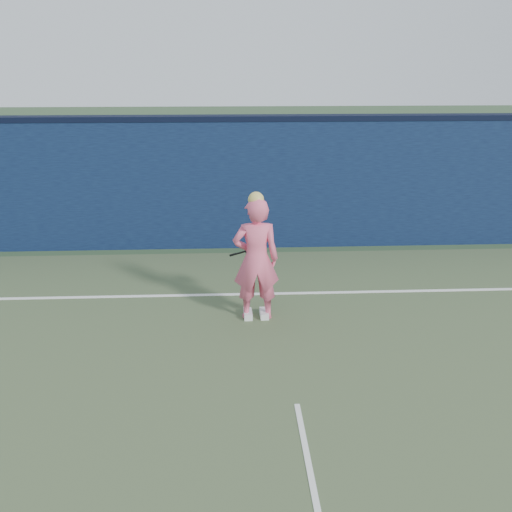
{
  "coord_description": "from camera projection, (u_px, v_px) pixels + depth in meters",
  "views": [
    {
      "loc": [
        -0.69,
        -4.05,
        3.64
      ],
      "look_at": [
        -0.36,
        3.19,
        0.97
      ],
      "focal_mm": 38.0,
      "sensor_mm": 36.0,
      "label": 1
    }
  ],
  "objects": [
    {
      "name": "wall_cap",
      "position": [
        267.0,
        118.0,
        10.3
      ],
      "size": [
        24.0,
        0.42,
        0.1
      ],
      "primitive_type": "cube",
      "color": "black",
      "rests_on": "backstop_wall"
    },
    {
      "name": "racket",
      "position": [
        253.0,
        250.0,
        8.14
      ],
      "size": [
        0.52,
        0.12,
        0.28
      ],
      "rotation": [
        0.0,
        0.0,
        -0.14
      ],
      "color": "black",
      "rests_on": "ground"
    },
    {
      "name": "backstop_wall",
      "position": [
        266.0,
        185.0,
        10.75
      ],
      "size": [
        24.0,
        0.4,
        2.5
      ],
      "primitive_type": "cube",
      "color": "#0B1534",
      "rests_on": "ground"
    },
    {
      "name": "ground",
      "position": [
        309.0,
        469.0,
        5.08
      ],
      "size": [
        80.0,
        80.0,
        0.0
      ],
      "primitive_type": "plane",
      "color": "#31472C",
      "rests_on": "ground"
    },
    {
      "name": "court_lines",
      "position": [
        315.0,
        495.0,
        4.77
      ],
      "size": [
        11.0,
        12.04,
        0.01
      ],
      "color": "white",
      "rests_on": "court_surface"
    },
    {
      "name": "player",
      "position": [
        256.0,
        259.0,
        7.74
      ],
      "size": [
        0.68,
        0.46,
        1.91
      ],
      "rotation": [
        0.0,
        0.0,
        3.18
      ],
      "color": "#F45E83",
      "rests_on": "ground"
    }
  ]
}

